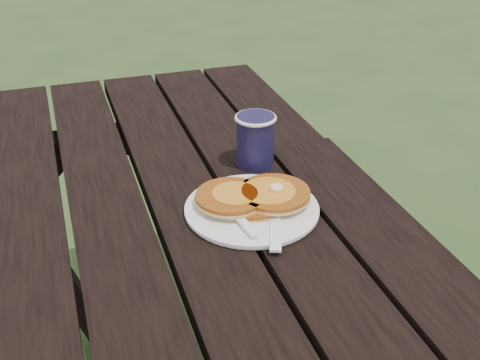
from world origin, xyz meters
name	(u,v)px	position (x,y,z in m)	size (l,w,h in m)	color
plate	(252,210)	(0.10, 0.08, 0.76)	(0.25, 0.25, 0.01)	white
pancake_stack	(254,197)	(0.11, 0.10, 0.77)	(0.22, 0.15, 0.04)	#A74F12
knife	(276,222)	(0.13, 0.02, 0.76)	(0.02, 0.18, 0.01)	white
fork	(242,220)	(0.07, 0.04, 0.77)	(0.03, 0.16, 0.01)	white
coffee_cup	(255,138)	(0.17, 0.26, 0.81)	(0.09, 0.09, 0.11)	#171233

